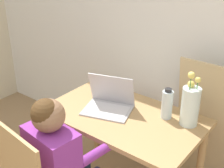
% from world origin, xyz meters
% --- Properties ---
extents(wall_back, '(6.40, 0.05, 2.50)m').
position_xyz_m(wall_back, '(0.00, 2.23, 1.25)').
color(wall_back, white).
rests_on(wall_back, ground_plane).
extents(dining_table, '(1.02, 0.61, 0.71)m').
position_xyz_m(dining_table, '(-0.17, 1.62, 0.60)').
color(dining_table, tan).
rests_on(dining_table, ground_plane).
extents(person_seated, '(0.35, 0.45, 1.05)m').
position_xyz_m(person_seated, '(-0.23, 1.10, 0.65)').
color(person_seated, purple).
rests_on(person_seated, ground_plane).
extents(laptop, '(0.37, 0.32, 0.23)m').
position_xyz_m(laptop, '(-0.30, 1.63, 0.76)').
color(laptop, '#B2B2B7').
rests_on(laptop, dining_table).
extents(flower_vase, '(0.11, 0.11, 0.36)m').
position_xyz_m(flower_vase, '(0.21, 1.78, 0.84)').
color(flower_vase, silver).
rests_on(flower_vase, dining_table).
extents(water_bottle, '(0.07, 0.07, 0.21)m').
position_xyz_m(water_bottle, '(0.06, 1.76, 0.80)').
color(water_bottle, silver).
rests_on(water_bottle, dining_table).
extents(cardboard_panel, '(0.68, 0.16, 1.03)m').
position_xyz_m(cardboard_panel, '(0.34, 2.09, 0.52)').
color(cardboard_panel, tan).
rests_on(cardboard_panel, ground_plane).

